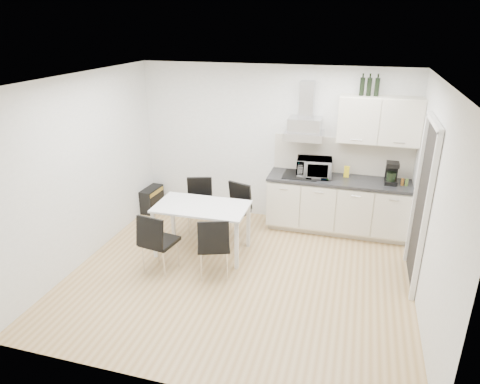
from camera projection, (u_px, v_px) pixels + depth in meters
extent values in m
plane|color=tan|center=(239.00, 275.00, 5.83)|extent=(4.50, 4.50, 0.00)
cube|color=white|center=(272.00, 145.00, 7.13)|extent=(4.50, 0.10, 2.60)
cube|color=white|center=(174.00, 269.00, 3.56)|extent=(4.50, 0.10, 2.60)
cube|color=white|center=(83.00, 170.00, 5.92)|extent=(0.10, 4.00, 2.60)
cube|color=white|center=(433.00, 206.00, 4.78)|extent=(0.10, 4.00, 2.60)
plane|color=white|center=(239.00, 80.00, 4.86)|extent=(4.50, 4.50, 0.00)
cube|color=white|center=(420.00, 207.00, 5.37)|extent=(0.08, 1.04, 2.10)
cube|color=beige|center=(335.00, 227.00, 7.08)|extent=(2.16, 0.52, 0.10)
cube|color=#EDE7CF|center=(337.00, 204.00, 6.88)|extent=(2.20, 0.60, 0.76)
cube|color=#28282B|center=(339.00, 180.00, 6.72)|extent=(2.22, 0.64, 0.04)
cube|color=beige|center=(342.00, 156.00, 6.87)|extent=(2.20, 0.02, 0.58)
cube|color=#EDE7CF|center=(379.00, 120.00, 6.36)|extent=(1.20, 0.35, 0.70)
cube|color=silver|center=(304.00, 129.00, 6.67)|extent=(0.60, 0.46, 0.30)
cube|color=silver|center=(307.00, 99.00, 6.60)|extent=(0.22, 0.20, 0.55)
imported|color=silver|center=(314.00, 166.00, 6.73)|extent=(0.57, 0.35, 0.37)
cube|color=yellow|center=(347.00, 172.00, 6.75)|extent=(0.08, 0.04, 0.18)
cylinder|color=brown|center=(402.00, 182.00, 6.42)|extent=(0.04, 0.04, 0.11)
cylinder|color=#4C6626|center=(407.00, 182.00, 6.40)|extent=(0.04, 0.04, 0.11)
cylinder|color=black|center=(362.00, 84.00, 6.24)|extent=(0.07, 0.07, 0.32)
cylinder|color=black|center=(369.00, 85.00, 6.22)|extent=(0.07, 0.07, 0.32)
cylinder|color=black|center=(377.00, 85.00, 6.19)|extent=(0.07, 0.07, 0.32)
cube|color=white|center=(202.00, 207.00, 6.16)|extent=(1.34, 0.78, 0.03)
cube|color=white|center=(154.00, 235.00, 6.15)|extent=(0.05, 0.05, 0.72)
cube|color=white|center=(237.00, 246.00, 5.86)|extent=(0.05, 0.05, 0.72)
cube|color=white|center=(173.00, 216.00, 6.75)|extent=(0.05, 0.05, 0.72)
cube|color=white|center=(248.00, 225.00, 6.45)|extent=(0.05, 0.05, 0.72)
cube|color=black|center=(152.00, 199.00, 7.76)|extent=(0.25, 0.52, 0.43)
cube|color=gold|center=(157.00, 192.00, 7.68)|extent=(0.04, 0.46, 0.07)
cube|color=black|center=(200.00, 202.00, 7.80)|extent=(0.18, 0.16, 0.29)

